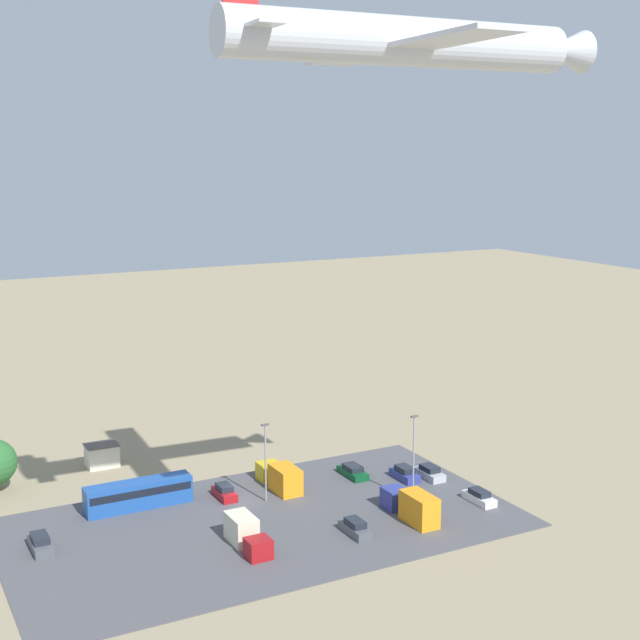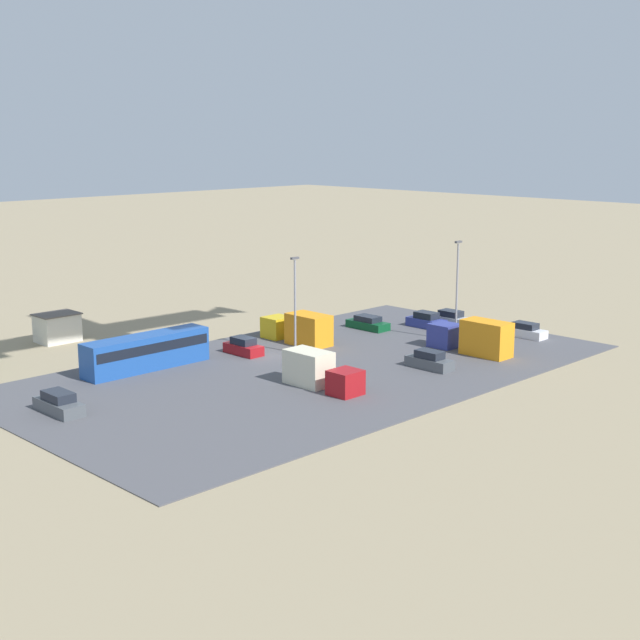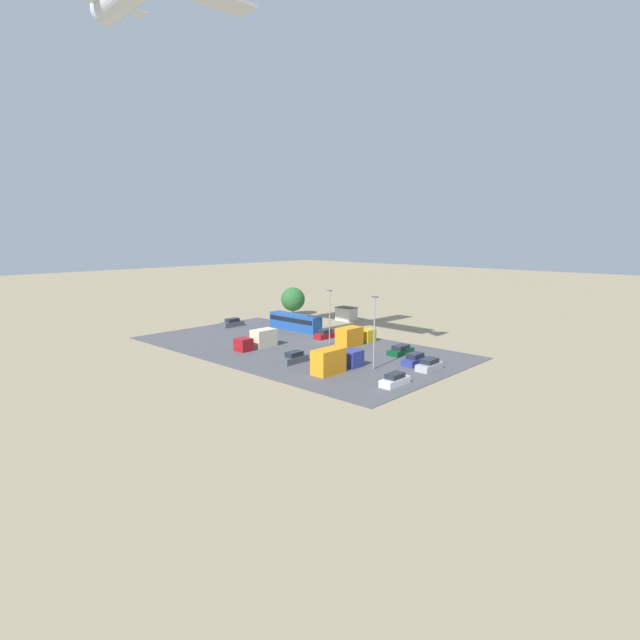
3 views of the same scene
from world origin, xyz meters
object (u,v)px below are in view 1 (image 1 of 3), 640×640
airplane (416,42)px  parked_car_5 (355,528)px  parked_car_3 (430,473)px  shed_building (102,455)px  bus (138,493)px  parked_car_0 (353,472)px  parked_car_6 (479,497)px  parked_truck_1 (281,477)px  parked_car_4 (224,492)px  parked_car_2 (405,474)px  parked_truck_0 (412,506)px  parked_truck_2 (246,534)px  parked_car_1 (40,544)px

airplane → parked_car_5: bearing=167.9°
parked_car_3 → airplane: (20.46, 25.66, 46.64)m
shed_building → bus: (-0.13, 15.43, 0.28)m
parked_car_0 → parked_car_6: bearing=121.4°
parked_truck_1 → shed_building: bearing=133.1°
parked_car_0 → parked_car_4: bearing=-2.9°
bus → parked_car_5: bus is taller
parked_car_2 → parked_truck_0: bearing=-119.5°
parked_truck_2 → parked_car_3: bearing=-165.3°
bus → parked_car_1: bus is taller
parked_car_5 → parked_car_6: (-16.75, -0.83, -0.05)m
bus → parked_car_3: 34.83m
parked_car_0 → parked_car_2: bearing=142.1°
airplane → parked_truck_0: bearing=147.5°
parked_car_3 → parked_truck_2: 28.26m
parked_car_1 → parked_car_4: size_ratio=1.16×
parked_car_0 → parked_truck_1: 9.61m
parked_car_4 → parked_car_5: 17.66m
parked_car_1 → parked_car_2: 42.86m
parked_car_1 → parked_car_5: parked_car_1 is taller
parked_car_1 → parked_car_5: bearing=-21.2°
airplane → parked_car_1: bearing=-134.2°
parked_car_5 → parked_car_6: size_ratio=1.00×
parked_car_3 → parked_truck_1: parked_truck_1 is taller
shed_building → parked_car_3: (-34.09, 23.10, -0.71)m
parked_car_6 → parked_car_0: bearing=121.4°
parked_car_0 → parked_truck_2: 22.85m
parked_truck_1 → airplane: size_ratio=0.25×
parked_car_1 → parked_car_4: 21.72m
parked_car_3 → parked_truck_0: bearing=46.6°
parked_truck_0 → parked_truck_2: size_ratio=1.16×
airplane → parked_car_6: bearing=131.4°
parked_truck_2 → airplane: size_ratio=0.22×
parked_car_0 → shed_building: bearing=-34.8°
parked_car_5 → airplane: airplane is taller
parked_car_4 → parked_car_6: parked_car_4 is taller
parked_car_5 → parked_truck_0: (-7.38, -0.51, 0.83)m
parked_truck_1 → parked_car_0: bearing=-2.8°
shed_building → parked_truck_2: 31.00m
parked_car_2 → parked_car_3: (-2.94, 1.03, -0.04)m
parked_car_5 → airplane: size_ratio=0.13×
bus → parked_car_3: bearing=77.3°
parked_car_5 → parked_car_6: bearing=-177.1°
parked_car_1 → parked_car_3: size_ratio=1.09×
parked_truck_1 → parked_car_3: bearing=-17.1°
parked_car_1 → parked_car_6: 47.57m
parked_car_1 → parked_car_6: parked_car_1 is taller
parked_car_0 → parked_car_4: 16.54m
parked_car_1 → parked_truck_1: 28.54m
bus → parked_truck_0: bearing=56.0°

